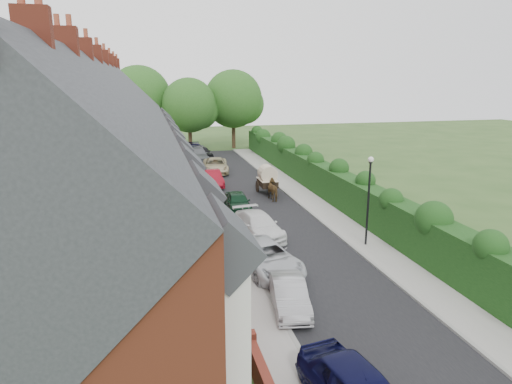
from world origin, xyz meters
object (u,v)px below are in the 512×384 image
horse_cart (267,177)px  car_red (212,178)px  car_white (259,225)px  car_beige (216,166)px  car_silver_a (289,294)px  car_black (202,152)px  horse (274,190)px  lamppost (369,190)px  car_silver_b (265,257)px  car_grey (198,155)px  car_green (238,202)px

horse_cart → car_red: bearing=138.0°
car_white → car_beige: bearing=80.4°
car_silver_a → car_black: car_black is taller
car_silver_a → horse_cart: size_ratio=1.17×
car_white → car_red: size_ratio=1.13×
car_red → horse: horse is taller
car_silver_a → horse_cart: bearing=86.4°
car_silver_a → lamppost: bearing=51.0°
car_silver_a → car_beige: 28.17m
lamppost → car_beige: (-5.23, 22.30, -2.57)m
lamppost → car_black: bearing=100.1°
car_white → horse_cart: horse_cart is taller
car_silver_b → car_beige: 24.30m
car_white → horse: (3.19, 7.90, 0.11)m
lamppost → car_grey: (-6.25, 29.00, -2.53)m
car_black → horse_cart: horse_cart is taller
lamppost → car_beige: 23.05m
horse → horse_cart: size_ratio=0.59×
car_silver_a → car_black: 36.86m
car_silver_a → car_grey: car_grey is taller
horse_cart → car_white: bearing=-107.7°
lamppost → horse: 11.42m
lamppost → car_red: 18.02m
car_silver_b → car_black: size_ratio=1.27×
car_beige → car_black: car_beige is taller
car_beige → car_silver_a: bearing=-86.1°
car_silver_a → car_black: size_ratio=0.93×
car_red → car_beige: bearing=76.1°
car_silver_b → horse_cart: 15.51m
car_silver_b → lamppost: bearing=6.2°
car_grey → horse: size_ratio=2.73×
car_silver_b → car_grey: 30.97m
car_white → car_green: size_ratio=1.21×
lamppost → car_black: lamppost is taller
car_red → lamppost: bearing=-71.2°
car_red → car_silver_a: bearing=-92.2°
car_red → car_white: bearing=-88.6°
lamppost → car_silver_b: 7.17m
car_white → car_beige: 19.30m
car_silver_b → horse_cart: size_ratio=1.59×
car_silver_b → car_black: (0.90, 32.97, -0.02)m
car_silver_a → car_white: 8.89m
lamppost → car_grey: 29.77m
car_green → car_red: size_ratio=0.93×
car_silver_b → car_black: 32.98m
lamppost → horse_cart: size_ratio=1.57×
car_silver_a → car_beige: car_beige is taller
car_beige → horse_cart: size_ratio=1.59×
car_grey → car_silver_a: bearing=-89.1°
car_silver_b → car_green: 10.59m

